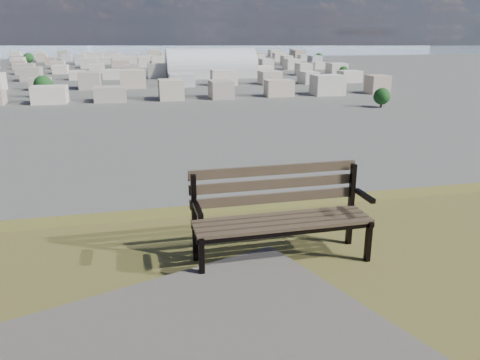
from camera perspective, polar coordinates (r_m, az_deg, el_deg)
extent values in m
cube|color=#483A29|center=(4.79, 5.92, -5.88)|extent=(1.88, 0.10, 0.04)
cube|color=#483A29|center=(4.90, 5.44, -5.32)|extent=(1.88, 0.10, 0.04)
cube|color=#483A29|center=(5.01, 4.99, -4.78)|extent=(1.88, 0.10, 0.04)
cube|color=#483A29|center=(5.12, 4.55, -4.26)|extent=(1.88, 0.10, 0.04)
cube|color=#483A29|center=(5.14, 4.31, -2.19)|extent=(1.88, 0.05, 0.10)
cube|color=#483A29|center=(5.11, 4.26, -0.49)|extent=(1.88, 0.05, 0.10)
cube|color=#483A29|center=(5.09, 4.21, 1.22)|extent=(1.88, 0.05, 0.10)
cube|color=black|center=(4.67, -4.71, -9.60)|extent=(0.05, 0.06, 0.46)
cube|color=black|center=(4.97, -5.58, -4.70)|extent=(0.05, 0.06, 0.96)
cube|color=black|center=(4.77, -5.16, -6.35)|extent=(0.06, 0.52, 0.05)
cube|color=black|center=(4.63, -5.15, -3.65)|extent=(0.06, 0.38, 0.05)
cube|color=black|center=(5.22, 15.37, -7.20)|extent=(0.05, 0.06, 0.46)
cube|color=black|center=(5.49, 13.38, -2.95)|extent=(0.05, 0.06, 0.96)
cube|color=black|center=(5.31, 14.48, -4.35)|extent=(0.06, 0.52, 0.05)
cube|color=black|center=(5.17, 14.97, -1.87)|extent=(0.06, 0.38, 0.05)
cube|color=black|center=(4.80, 5.95, -6.44)|extent=(1.88, 0.06, 0.04)
cube|color=black|center=(5.15, 4.50, -4.70)|extent=(1.88, 0.06, 0.04)
cube|color=beige|center=(304.41, -3.58, 12.96)|extent=(55.81, 23.62, 6.20)
cylinder|color=silver|center=(304.18, -3.59, 13.54)|extent=(55.81, 23.62, 23.55)
cube|color=#A3978C|center=(205.99, -22.55, 9.60)|extent=(11.00, 11.00, 7.00)
cube|color=#BCAC96|center=(203.47, -15.80, 10.18)|extent=(11.00, 11.00, 7.00)
cube|color=#B7B7BC|center=(203.76, -8.94, 10.63)|extent=(11.00, 11.00, 7.00)
cube|color=beige|center=(206.86, -2.18, 10.93)|extent=(11.00, 11.00, 7.00)
cube|color=tan|center=(212.63, 4.30, 11.07)|extent=(11.00, 11.00, 7.00)
cube|color=beige|center=(220.88, 10.38, 11.08)|extent=(11.00, 11.00, 7.00)
cube|color=beige|center=(231.34, 15.96, 10.99)|extent=(11.00, 11.00, 7.00)
cube|color=#B7B7BC|center=(257.03, -23.53, 10.82)|extent=(11.00, 11.00, 7.00)
cube|color=beige|center=(253.88, -18.12, 11.33)|extent=(11.00, 11.00, 7.00)
cube|color=tan|center=(252.98, -12.60, 11.74)|extent=(11.00, 11.00, 7.00)
cube|color=beige|center=(254.35, -7.08, 12.05)|extent=(11.00, 11.00, 7.00)
cube|color=beige|center=(257.96, -1.65, 12.25)|extent=(11.00, 11.00, 7.00)
cube|color=beige|center=(263.71, 3.59, 12.34)|extent=(11.00, 11.00, 7.00)
cube|color=#A3978C|center=(271.46, 8.57, 12.33)|extent=(11.00, 11.00, 7.00)
cube|color=#BCAC96|center=(281.06, 13.24, 12.24)|extent=(11.00, 11.00, 7.00)
cube|color=beige|center=(308.19, -24.19, 11.63)|extent=(11.00, 11.00, 7.00)
cube|color=beige|center=(304.63, -19.68, 12.08)|extent=(11.00, 11.00, 7.00)
cube|color=beige|center=(302.93, -15.08, 12.46)|extent=(11.00, 11.00, 7.00)
cube|color=#A3978C|center=(303.13, -10.43, 12.77)|extent=(11.00, 11.00, 7.00)
cube|color=#BCAC96|center=(305.22, -5.82, 12.99)|extent=(11.00, 11.00, 7.00)
cube|color=#B7B7BC|center=(309.16, -1.29, 13.13)|extent=(11.00, 11.00, 7.00)
cube|color=beige|center=(314.89, 3.11, 13.19)|extent=(11.00, 11.00, 7.00)
cube|color=tan|center=(322.31, 7.33, 13.18)|extent=(11.00, 11.00, 7.00)
cube|color=beige|center=(331.31, 11.33, 13.11)|extent=(11.00, 11.00, 7.00)
cube|color=#BCAC96|center=(359.43, -24.67, 12.21)|extent=(11.00, 11.00, 7.00)
cube|color=#B7B7BC|center=(355.57, -20.80, 12.61)|extent=(11.00, 11.00, 7.00)
cube|color=beige|center=(353.30, -16.86, 12.97)|extent=(11.00, 11.00, 7.00)
cube|color=tan|center=(352.65, -12.87, 13.26)|extent=(11.00, 11.00, 7.00)
cube|color=beige|center=(353.64, -8.88, 13.49)|extent=(11.00, 11.00, 7.00)
cube|color=beige|center=(356.24, -4.92, 13.66)|extent=(11.00, 11.00, 7.00)
cube|color=beige|center=(360.43, -1.03, 13.77)|extent=(11.00, 11.00, 7.00)
cube|color=#A3978C|center=(366.14, 2.76, 13.81)|extent=(11.00, 11.00, 7.00)
cube|color=#BCAC96|center=(373.31, 6.41, 13.80)|extent=(11.00, 11.00, 7.00)
cube|color=#B7B7BC|center=(381.86, 9.92, 13.73)|extent=(11.00, 11.00, 7.00)
cube|color=beige|center=(410.71, -25.02, 12.65)|extent=(11.00, 11.00, 7.00)
cube|color=beige|center=(406.63, -21.64, 13.01)|extent=(11.00, 11.00, 7.00)
cube|color=#A3978C|center=(403.94, -18.20, 13.34)|extent=(11.00, 11.00, 7.00)
cube|color=#BCAC96|center=(402.66, -14.71, 13.62)|extent=(11.00, 11.00, 7.00)
cube|color=#B7B7BC|center=(402.81, -11.20, 13.85)|extent=(11.00, 11.00, 7.00)
cube|color=beige|center=(404.38, -7.70, 14.03)|extent=(11.00, 11.00, 7.00)
cube|color=tan|center=(407.37, -4.24, 14.16)|extent=(11.00, 11.00, 7.00)
cube|color=beige|center=(411.73, -0.83, 14.24)|extent=(11.00, 11.00, 7.00)
cube|color=beige|center=(417.43, 2.49, 14.27)|extent=(11.00, 11.00, 7.00)
cube|color=beige|center=(424.42, 5.72, 14.26)|extent=(11.00, 11.00, 7.00)
cube|color=#A3978C|center=(432.62, 8.83, 14.20)|extent=(11.00, 11.00, 7.00)
cube|color=tan|center=(462.03, -25.30, 12.98)|extent=(11.00, 11.00, 7.00)
cube|color=beige|center=(457.77, -22.30, 13.32)|extent=(11.00, 11.00, 7.00)
cube|color=beige|center=(454.75, -19.24, 13.62)|extent=(11.00, 11.00, 7.00)
cube|color=beige|center=(452.98, -16.14, 13.88)|extent=(11.00, 11.00, 7.00)
cube|color=#A3978C|center=(452.47, -13.02, 14.11)|extent=(11.00, 11.00, 7.00)
cube|color=#BCAC96|center=(453.24, -9.90, 14.30)|extent=(11.00, 11.00, 7.00)
cube|color=#B7B7BC|center=(455.28, -6.78, 14.44)|extent=(11.00, 11.00, 7.00)
cube|color=beige|center=(458.56, -3.71, 14.55)|extent=(11.00, 11.00, 7.00)
cube|color=tan|center=(463.06, -0.68, 14.61)|extent=(11.00, 11.00, 7.00)
cube|color=beige|center=(468.76, 2.28, 14.63)|extent=(11.00, 11.00, 7.00)
cube|color=beige|center=(475.59, 5.17, 14.62)|extent=(11.00, 11.00, 7.00)
cube|color=beige|center=(483.52, 7.97, 14.57)|extent=(11.00, 11.00, 7.00)
cube|color=beige|center=(513.36, -25.53, 13.26)|extent=(11.00, 11.00, 7.00)
cube|color=tan|center=(508.97, -22.83, 13.56)|extent=(11.00, 11.00, 7.00)
cube|color=beige|center=(505.69, -20.08, 13.84)|extent=(11.00, 11.00, 7.00)
cube|color=beige|center=(503.52, -17.29, 14.09)|extent=(11.00, 11.00, 7.00)
cube|color=beige|center=(502.49, -14.48, 14.31)|extent=(11.00, 11.00, 7.00)
cube|color=#A3978C|center=(502.61, -11.66, 14.50)|extent=(11.00, 11.00, 7.00)
cube|color=#BCAC96|center=(503.88, -8.85, 14.65)|extent=(11.00, 11.00, 7.00)
cube|color=#B7B7BC|center=(506.28, -6.05, 14.77)|extent=(11.00, 11.00, 7.00)
cube|color=beige|center=(509.80, -3.28, 14.86)|extent=(11.00, 11.00, 7.00)
cube|color=tan|center=(514.41, -0.56, 14.91)|extent=(11.00, 11.00, 7.00)
cube|color=beige|center=(520.10, 2.12, 14.92)|extent=(11.00, 11.00, 7.00)
cube|color=beige|center=(526.81, 4.73, 14.91)|extent=(11.00, 11.00, 7.00)
cube|color=beige|center=(534.52, 7.27, 14.87)|extent=(11.00, 11.00, 7.00)
cube|color=beige|center=(564.71, -25.71, 13.48)|extent=(11.00, 11.00, 7.00)
cube|color=tan|center=(560.21, -23.26, 13.76)|extent=(11.00, 11.00, 7.00)
cube|color=beige|center=(556.71, -20.76, 14.02)|extent=(11.00, 11.00, 7.00)
cube|color=beige|center=(554.22, -18.23, 14.26)|extent=(11.00, 11.00, 7.00)
cube|color=beige|center=(552.77, -15.68, 14.47)|extent=(11.00, 11.00, 7.00)
cube|color=#A3978C|center=(552.36, -13.12, 14.65)|extent=(11.00, 11.00, 7.00)
cube|color=#BCAC96|center=(552.99, -10.55, 14.81)|extent=(11.00, 11.00, 7.00)
cube|color=#B7B7BC|center=(554.66, -7.99, 14.94)|extent=(11.00, 11.00, 7.00)
cube|color=beige|center=(557.35, -5.45, 15.04)|extent=(11.00, 11.00, 7.00)
cube|color=tan|center=(561.07, -2.93, 15.11)|extent=(11.00, 11.00, 7.00)
cube|color=beige|center=(565.77, -0.46, 15.15)|extent=(11.00, 11.00, 7.00)
cube|color=beige|center=(571.45, 1.98, 15.16)|extent=(11.00, 11.00, 7.00)
cube|color=beige|center=(578.07, 4.36, 15.15)|extent=(11.00, 11.00, 7.00)
cube|color=#A3978C|center=(585.60, 6.69, 15.12)|extent=(11.00, 11.00, 7.00)
cylinder|color=#302418|center=(188.25, 16.83, 8.79)|extent=(0.80, 0.80, 2.10)
sphere|color=#123415|center=(187.84, 16.91, 9.74)|extent=(6.30, 6.30, 6.30)
cylinder|color=#302418|center=(226.48, -22.73, 9.64)|extent=(0.80, 0.80, 2.70)
sphere|color=#123415|center=(226.06, -22.85, 10.65)|extent=(8.10, 8.10, 8.10)
cylinder|color=#302418|center=(312.54, 12.47, 12.32)|extent=(0.80, 0.80, 1.95)
sphere|color=#123415|center=(312.31, 12.51, 12.86)|extent=(5.85, 5.85, 5.85)
cylinder|color=#302418|center=(407.51, -4.23, 13.83)|extent=(0.80, 0.80, 2.25)
sphere|color=#123415|center=(407.31, -4.24, 14.30)|extent=(6.75, 6.75, 6.75)
cylinder|color=#302418|center=(470.77, -24.30, 12.91)|extent=(0.80, 0.80, 2.85)
sphere|color=#123415|center=(470.55, -24.36, 13.43)|extent=(8.55, 8.55, 8.55)
cylinder|color=#302418|center=(305.95, -5.04, 12.57)|extent=(0.80, 0.80, 2.10)
sphere|color=#123415|center=(305.69, -5.06, 13.15)|extent=(6.30, 6.30, 6.30)
cylinder|color=#302418|center=(456.49, 9.56, 14.06)|extent=(0.80, 0.80, 2.55)
sphere|color=#123415|center=(456.29, 9.58, 14.53)|extent=(7.65, 7.65, 7.65)
cube|color=#97AFC1|center=(902.26, -13.27, 15.38)|extent=(2400.00, 700.00, 0.12)
cube|color=#A4B3CC|center=(1400.18, -7.02, 17.24)|extent=(700.00, 220.00, 45.00)
cube|color=#A4B3CC|center=(1573.50, 12.10, 17.29)|extent=(500.00, 220.00, 60.00)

